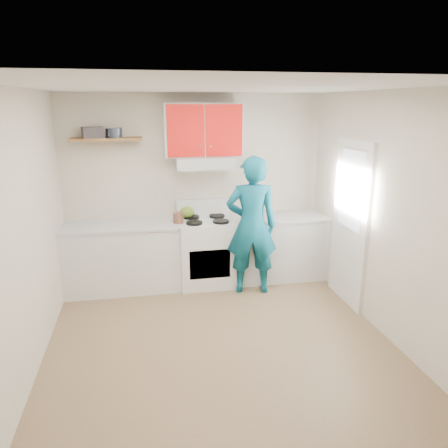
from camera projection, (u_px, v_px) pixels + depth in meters
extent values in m
plane|color=brown|center=(220.00, 342.00, 4.55)|extent=(3.80, 3.80, 0.00)
cube|color=white|center=(219.00, 87.00, 3.84)|extent=(3.60, 3.80, 0.04)
cube|color=beige|center=(195.00, 189.00, 5.98)|extent=(3.60, 0.04, 2.60)
cube|color=beige|center=(281.00, 316.00, 2.40)|extent=(3.60, 0.04, 2.60)
cube|color=beige|center=(25.00, 236.00, 3.86)|extent=(0.04, 3.80, 2.60)
cube|color=beige|center=(386.00, 216.00, 4.52)|extent=(0.04, 3.80, 2.60)
cube|color=white|center=(350.00, 224.00, 5.26)|extent=(0.05, 0.85, 2.05)
cube|color=white|center=(351.00, 190.00, 5.13)|extent=(0.01, 0.55, 0.95)
cube|color=silver|center=(123.00, 258.00, 5.74)|extent=(1.52, 0.60, 0.90)
cube|color=silver|center=(277.00, 248.00, 6.14)|extent=(1.32, 0.60, 0.90)
cube|color=white|center=(206.00, 252.00, 5.93)|extent=(0.76, 0.65, 0.92)
cube|color=silver|center=(204.00, 163.00, 5.69)|extent=(0.76, 0.44, 0.15)
cube|color=red|center=(203.00, 130.00, 5.62)|extent=(1.02, 0.33, 0.70)
cube|color=brown|center=(106.00, 139.00, 5.43)|extent=(0.90, 0.30, 0.04)
cube|color=#393235|center=(93.00, 132.00, 5.35)|extent=(0.30, 0.25, 0.14)
cylinder|color=#333D4C|center=(114.00, 133.00, 5.41)|extent=(0.25, 0.25, 0.12)
ellipsoid|color=olive|center=(187.00, 212.00, 5.89)|extent=(0.26, 0.26, 0.17)
cylinder|color=#513023|center=(178.00, 219.00, 5.66)|extent=(0.16, 0.16, 0.16)
cube|color=olive|center=(256.00, 217.00, 5.99)|extent=(0.35, 0.28, 0.02)
cube|color=red|center=(304.00, 217.00, 6.03)|extent=(0.40, 0.36, 0.01)
imported|color=#0B5469|center=(252.00, 226.00, 5.55)|extent=(0.72, 0.53, 1.84)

